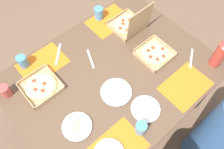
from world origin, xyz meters
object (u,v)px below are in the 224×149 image
(pizza_box_corner_right, at_px, (129,25))
(cup_clear_left, at_px, (141,128))
(cup_spare, at_px, (23,61))
(cup_dark, at_px, (5,91))
(plate_far_left, at_px, (116,92))
(diner_left_seat, at_px, (220,135))
(cup_red, at_px, (99,13))
(pizza_box_corner_left, at_px, (154,54))
(plate_near_left, at_px, (77,127))
(pizza_box_center, at_px, (41,86))
(plate_middle, at_px, (145,109))
(soda_bottle, at_px, (221,53))

(pizza_box_corner_right, distance_m, cup_clear_left, 0.91)
(cup_spare, distance_m, cup_dark, 0.26)
(cup_spare, relative_size, cup_clear_left, 1.07)
(plate_far_left, height_order, diner_left_seat, diner_left_seat)
(cup_red, xyz_separation_m, diner_left_seat, (-0.04, 1.37, -0.27))
(cup_clear_left, bearing_deg, pizza_box_corner_left, -145.20)
(plate_near_left, relative_size, cup_dark, 2.10)
(plate_near_left, distance_m, cup_spare, 0.67)
(pizza_box_center, bearing_deg, plate_far_left, 133.90)
(plate_middle, relative_size, soda_bottle, 0.64)
(plate_middle, height_order, diner_left_seat, diner_left_seat)
(pizza_box_center, distance_m, cup_clear_left, 0.79)
(cup_spare, bearing_deg, plate_middle, 116.57)
(cup_red, bearing_deg, pizza_box_center, 18.15)
(cup_spare, relative_size, cup_red, 0.97)
(pizza_box_center, xyz_separation_m, plate_middle, (-0.45, 0.64, -0.00))
(pizza_box_center, height_order, plate_far_left, pizza_box_center)
(plate_middle, xyz_separation_m, plate_near_left, (0.44, -0.22, 0.00))
(cup_red, bearing_deg, plate_far_left, 59.57)
(pizza_box_corner_left, distance_m, cup_red, 0.61)
(plate_middle, height_order, cup_spare, cup_spare)
(plate_near_left, bearing_deg, cup_red, -138.43)
(pizza_box_corner_left, bearing_deg, plate_near_left, 4.62)
(plate_far_left, height_order, soda_bottle, soda_bottle)
(plate_far_left, bearing_deg, cup_dark, -40.64)
(plate_middle, bearing_deg, pizza_box_corner_left, -144.06)
(plate_near_left, bearing_deg, soda_bottle, 164.95)
(cup_dark, distance_m, cup_clear_left, 0.99)
(pizza_box_corner_right, height_order, diner_left_seat, diner_left_seat)
(pizza_box_corner_right, bearing_deg, diner_left_seat, 86.04)
(pizza_box_corner_left, bearing_deg, plate_middle, 35.94)
(pizza_box_corner_left, relative_size, cup_red, 2.36)
(pizza_box_corner_left, height_order, pizza_box_center, same)
(cup_red, bearing_deg, plate_middle, 70.31)
(plate_middle, xyz_separation_m, soda_bottle, (-0.69, 0.08, 0.12))
(soda_bottle, xyz_separation_m, cup_red, (0.37, -0.98, -0.08))
(plate_middle, bearing_deg, cup_clear_left, 31.23)
(cup_dark, bearing_deg, pizza_box_corner_right, 173.40)
(soda_bottle, distance_m, cup_red, 1.05)
(cup_dark, bearing_deg, plate_middle, 131.68)
(pizza_box_corner_left, height_order, plate_far_left, pizza_box_corner_left)
(pizza_box_center, relative_size, cup_dark, 2.71)
(pizza_box_center, xyz_separation_m, diner_left_seat, (-0.81, 1.12, -0.23))
(plate_middle, xyz_separation_m, cup_dark, (0.67, -0.75, 0.04))
(pizza_box_corner_right, xyz_separation_m, soda_bottle, (-0.25, 0.71, 0.09))
(soda_bottle, bearing_deg, cup_spare, -40.64)
(soda_bottle, relative_size, cup_dark, 3.30)
(diner_left_seat, bearing_deg, cup_dark, -50.11)
(cup_dark, bearing_deg, soda_bottle, 148.39)
(plate_middle, height_order, cup_dark, cup_dark)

